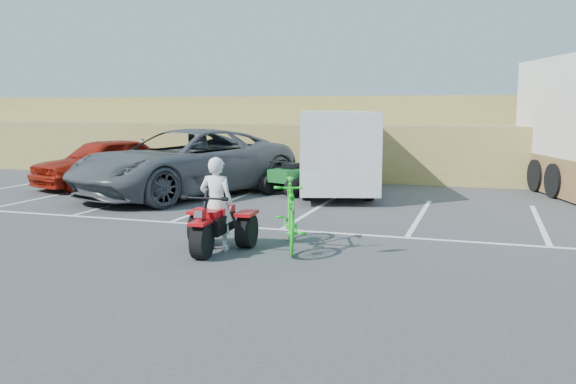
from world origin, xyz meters
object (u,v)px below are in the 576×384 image
(quad_atv_green, at_px, (292,194))
(quad_atv_blue, at_px, (220,191))
(rider, at_px, (217,204))
(grey_pickup, at_px, (185,162))
(red_car, at_px, (104,162))
(red_trike_atv, at_px, (214,251))
(cargo_trailer, at_px, (336,150))
(green_dirt_bike, at_px, (291,214))

(quad_atv_green, bearing_deg, quad_atv_blue, -156.22)
(rider, relative_size, grey_pickup, 0.24)
(red_car, xyz_separation_m, quad_atv_green, (6.49, 0.21, -0.82))
(red_car, relative_size, quad_atv_green, 2.95)
(red_trike_atv, distance_m, rider, 0.88)
(red_trike_atv, height_order, cargo_trailer, cargo_trailer)
(grey_pickup, relative_size, quad_atv_green, 4.39)
(quad_atv_green, bearing_deg, grey_pickup, -136.72)
(quad_atv_blue, bearing_deg, quad_atv_green, -14.74)
(red_car, relative_size, cargo_trailer, 0.83)
(rider, distance_m, cargo_trailer, 7.91)
(grey_pickup, xyz_separation_m, quad_atv_green, (2.98, 1.21, -0.99))
(grey_pickup, xyz_separation_m, cargo_trailer, (4.22, 1.73, 0.36))
(grey_pickup, relative_size, quad_atv_blue, 4.48)
(red_trike_atv, bearing_deg, quad_atv_blue, 110.06)
(red_car, relative_size, quad_atv_blue, 3.01)
(rider, xyz_separation_m, quad_atv_green, (-0.88, 7.36, -0.87))
(quad_atv_blue, bearing_deg, grey_pickup, -137.25)
(red_trike_atv, relative_size, grey_pickup, 0.24)
(red_trike_atv, relative_size, rider, 0.97)
(grey_pickup, relative_size, cargo_trailer, 1.24)
(rider, bearing_deg, quad_atv_green, -86.71)
(red_car, distance_m, quad_atv_blue, 4.23)
(red_trike_atv, xyz_separation_m, quad_atv_green, (-0.89, 7.51, 0.00))
(quad_atv_blue, bearing_deg, rider, -83.42)
(red_trike_atv, relative_size, red_car, 0.35)
(green_dirt_bike, bearing_deg, quad_atv_green, 88.25)
(rider, xyz_separation_m, red_car, (-7.38, 7.15, -0.05))
(cargo_trailer, bearing_deg, rider, -108.93)
(grey_pickup, bearing_deg, red_car, -173.51)
(cargo_trailer, height_order, quad_atv_blue, cargo_trailer)
(cargo_trailer, relative_size, quad_atv_green, 3.53)
(rider, height_order, cargo_trailer, cargo_trailer)
(grey_pickup, height_order, quad_atv_blue, grey_pickup)
(red_trike_atv, distance_m, green_dirt_bike, 1.58)
(rider, height_order, green_dirt_bike, rider)
(red_trike_atv, bearing_deg, green_dirt_bike, 24.78)
(grey_pickup, distance_m, quad_atv_green, 3.36)
(cargo_trailer, distance_m, quad_atv_blue, 3.89)
(green_dirt_bike, xyz_separation_m, red_car, (-8.65, 6.62, 0.16))
(cargo_trailer, distance_m, quad_atv_green, 1.91)
(grey_pickup, bearing_deg, rider, -35.50)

